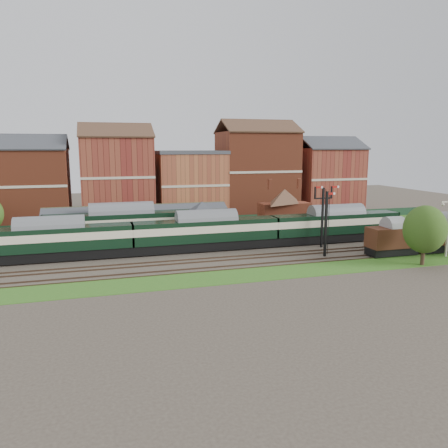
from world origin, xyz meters
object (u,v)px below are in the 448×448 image
object	(u,v)px
semaphore_bracket	(323,213)
goods_van_a	(392,239)
platform_railcar	(122,225)
signal_box	(202,222)
dmu_train	(206,231)

from	to	relation	value
semaphore_bracket	goods_van_a	size ratio (longest dim) A/B	1.32
platform_railcar	goods_van_a	world-z (taller)	platform_railcar
signal_box	goods_van_a	xyz separation A→B (m)	(21.10, -12.25, -1.06)
semaphore_bracket	dmu_train	xyz separation A→B (m)	(-15.25, 2.50, -2.11)
dmu_train	platform_railcar	size ratio (longest dim) A/B	2.73
dmu_train	goods_van_a	xyz separation A→B (m)	(21.31, -9.00, -0.39)
semaphore_bracket	platform_railcar	size ratio (longest dim) A/B	0.40
dmu_train	goods_van_a	distance (m)	23.13
dmu_train	semaphore_bracket	bearing A→B (deg)	-9.31
dmu_train	goods_van_a	world-z (taller)	dmu_train
signal_box	dmu_train	size ratio (longest dim) A/B	0.11
semaphore_bracket	goods_van_a	distance (m)	9.23
semaphore_bracket	goods_van_a	xyz separation A→B (m)	(6.06, -6.50, -2.50)
signal_box	semaphore_bracket	world-z (taller)	semaphore_bracket
signal_box	platform_railcar	distance (m)	10.94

